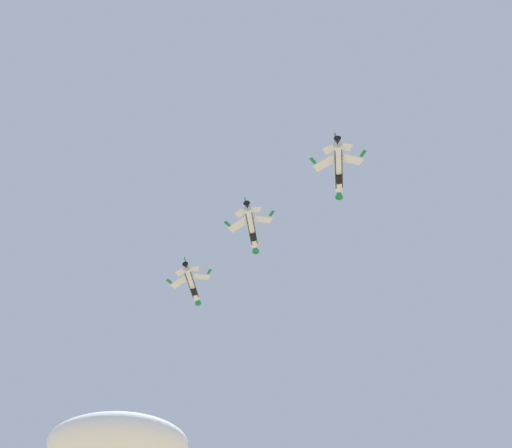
{
  "coord_description": "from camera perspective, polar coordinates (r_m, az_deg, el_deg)",
  "views": [
    {
      "loc": [
        5.36,
        -6.2,
        1.7
      ],
      "look_at": [
        -2.25,
        98.77,
        92.08
      ],
      "focal_mm": 45.57,
      "sensor_mm": 36.0,
      "label": 1
    }
  ],
  "objects": [
    {
      "name": "cloud_near_formation",
      "position": [
        284.42,
        -12.02,
        -18.42
      ],
      "size": [
        57.38,
        45.7,
        20.12
      ],
      "primitive_type": "ellipsoid",
      "color": "white"
    },
    {
      "name": "fighter_jet_lead",
      "position": [
        152.75,
        -5.65,
        -5.27
      ],
      "size": [
        10.47,
        15.95,
        4.38
      ],
      "rotation": [
        0.0,
        -0.21,
        6.24
      ],
      "color": "silver"
    },
    {
      "name": "fighter_jet_left_wing",
      "position": [
        136.62,
        -0.41,
        -0.35
      ],
      "size": [
        10.49,
        15.95,
        4.38
      ],
      "rotation": [
        0.0,
        -0.2,
        6.24
      ],
      "color": "silver"
    },
    {
      "name": "fighter_jet_right_wing",
      "position": [
        125.27,
        7.24,
        4.84
      ],
      "size": [
        10.64,
        15.95,
        4.38
      ],
      "rotation": [
        0.0,
        -0.08,
        6.24
      ],
      "color": "silver"
    }
  ]
}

